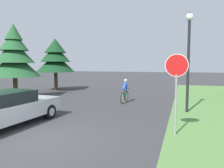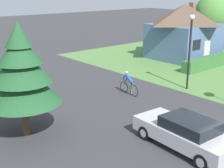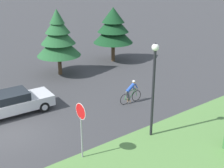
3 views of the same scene
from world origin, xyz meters
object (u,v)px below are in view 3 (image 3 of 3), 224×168
(stop_sign, at_px, (81,119))
(conifer_tall_near, at_px, (58,38))
(sedan_left_lane, at_px, (13,103))
(conifer_tall_far, at_px, (113,28))
(cyclist, at_px, (131,92))
(street_lamp, at_px, (154,77))

(stop_sign, relative_size, conifer_tall_near, 0.53)
(stop_sign, xyz_separation_m, conifer_tall_near, (-11.12, 4.72, 1.02))
(sedan_left_lane, distance_m, conifer_tall_near, 7.69)
(conifer_tall_far, bearing_deg, cyclist, -29.78)
(stop_sign, height_order, conifer_tall_far, conifer_tall_far)
(stop_sign, distance_m, conifer_tall_far, 15.51)
(sedan_left_lane, xyz_separation_m, cyclist, (3.09, 6.76, 0.00))
(sedan_left_lane, bearing_deg, conifer_tall_far, 26.64)
(stop_sign, bearing_deg, street_lamp, -98.01)
(sedan_left_lane, distance_m, conifer_tall_far, 12.63)
(street_lamp, bearing_deg, cyclist, 155.19)
(cyclist, bearing_deg, sedan_left_lane, 156.73)
(sedan_left_lane, bearing_deg, street_lamp, -51.19)
(cyclist, height_order, street_lamp, street_lamp)
(street_lamp, distance_m, conifer_tall_near, 11.60)
(stop_sign, height_order, street_lamp, street_lamp)
(street_lamp, height_order, conifer_tall_far, street_lamp)
(conifer_tall_near, distance_m, conifer_tall_far, 5.72)
(conifer_tall_far, bearing_deg, sedan_left_lane, -66.42)
(street_lamp, relative_size, conifer_tall_near, 0.96)
(cyclist, height_order, conifer_tall_far, conifer_tall_far)
(cyclist, bearing_deg, stop_sign, -148.54)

